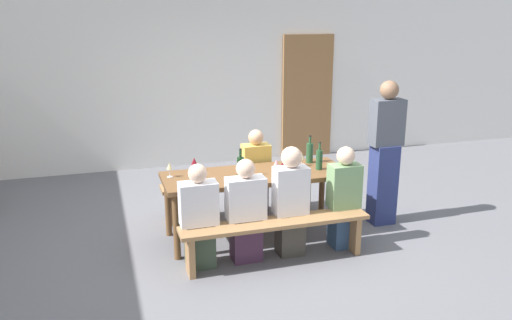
{
  "coord_description": "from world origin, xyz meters",
  "views": [
    {
      "loc": [
        -1.61,
        -5.24,
        2.47
      ],
      "look_at": [
        0.0,
        0.0,
        0.9
      ],
      "focal_mm": 36.57,
      "sensor_mm": 36.0,
      "label": 1
    }
  ],
  "objects": [
    {
      "name": "ground_plane",
      "position": [
        0.0,
        0.0,
        0.0
      ],
      "size": [
        24.0,
        24.0,
        0.0
      ],
      "primitive_type": "plane",
      "color": "slate"
    },
    {
      "name": "back_wall",
      "position": [
        0.0,
        3.18,
        1.6
      ],
      "size": [
        14.0,
        0.2,
        3.2
      ],
      "primitive_type": "cube",
      "color": "silver",
      "rests_on": "ground"
    },
    {
      "name": "wooden_door",
      "position": [
        1.86,
        3.04,
        1.05
      ],
      "size": [
        0.9,
        0.06,
        2.1
      ],
      "primitive_type": "cube",
      "color": "olive",
      "rests_on": "ground"
    },
    {
      "name": "tasting_table",
      "position": [
        0.0,
        0.0,
        0.67
      ],
      "size": [
        2.05,
        0.74,
        0.75
      ],
      "color": "brown",
      "rests_on": "ground"
    },
    {
      "name": "bench_near",
      "position": [
        0.0,
        -0.67,
        0.35
      ],
      "size": [
        1.95,
        0.3,
        0.45
      ],
      "color": "#9E7247",
      "rests_on": "ground"
    },
    {
      "name": "bench_far",
      "position": [
        0.0,
        0.67,
        0.35
      ],
      "size": [
        1.95,
        0.3,
        0.45
      ],
      "color": "#9E7247",
      "rests_on": "ground"
    },
    {
      "name": "wine_bottle_0",
      "position": [
        0.72,
        0.21,
        0.87
      ],
      "size": [
        0.08,
        0.08,
        0.33
      ],
      "color": "#234C2D",
      "rests_on": "tasting_table"
    },
    {
      "name": "wine_bottle_1",
      "position": [
        0.72,
        -0.08,
        0.87
      ],
      "size": [
        0.07,
        0.07,
        0.32
      ],
      "color": "#234C2D",
      "rests_on": "tasting_table"
    },
    {
      "name": "wine_bottle_2",
      "position": [
        -0.19,
        -0.07,
        0.87
      ],
      "size": [
        0.08,
        0.08,
        0.31
      ],
      "color": "#143319",
      "rests_on": "tasting_table"
    },
    {
      "name": "wine_glass_0",
      "position": [
        -0.93,
        0.13,
        0.87
      ],
      "size": [
        0.06,
        0.06,
        0.16
      ],
      "color": "silver",
      "rests_on": "tasting_table"
    },
    {
      "name": "wine_glass_1",
      "position": [
        -0.64,
        0.26,
        0.86
      ],
      "size": [
        0.07,
        0.07,
        0.16
      ],
      "color": "silver",
      "rests_on": "tasting_table"
    },
    {
      "name": "wine_glass_2",
      "position": [
        0.23,
        -0.22,
        0.87
      ],
      "size": [
        0.08,
        0.08,
        0.17
      ],
      "color": "silver",
      "rests_on": "tasting_table"
    },
    {
      "name": "wine_glass_3",
      "position": [
        0.22,
        -0.05,
        0.86
      ],
      "size": [
        0.07,
        0.07,
        0.15
      ],
      "color": "silver",
      "rests_on": "tasting_table"
    },
    {
      "name": "wine_glass_4",
      "position": [
        0.58,
        0.11,
        0.87
      ],
      "size": [
        0.06,
        0.06,
        0.17
      ],
      "color": "silver",
      "rests_on": "tasting_table"
    },
    {
      "name": "seated_guest_near_0",
      "position": [
        -0.75,
        -0.52,
        0.5
      ],
      "size": [
        0.37,
        0.24,
        1.07
      ],
      "rotation": [
        0.0,
        0.0,
        1.57
      ],
      "color": "#3B4A37",
      "rests_on": "ground"
    },
    {
      "name": "seated_guest_near_1",
      "position": [
        -0.27,
        -0.52,
        0.5
      ],
      "size": [
        0.39,
        0.24,
        1.07
      ],
      "rotation": [
        0.0,
        0.0,
        1.57
      ],
      "color": "#46283F",
      "rests_on": "ground"
    },
    {
      "name": "seated_guest_near_2",
      "position": [
        0.21,
        -0.52,
        0.56
      ],
      "size": [
        0.35,
        0.24,
        1.16
      ],
      "rotation": [
        0.0,
        0.0,
        1.57
      ],
      "color": "#423E35",
      "rests_on": "ground"
    },
    {
      "name": "seated_guest_near_3",
      "position": [
        0.82,
        -0.52,
        0.53
      ],
      "size": [
        0.33,
        0.24,
        1.12
      ],
      "rotation": [
        0.0,
        0.0,
        1.57
      ],
      "color": "#2F496B",
      "rests_on": "ground"
    },
    {
      "name": "seated_guest_far_0",
      "position": [
        0.16,
        0.52,
        0.53
      ],
      "size": [
        0.33,
        0.24,
        1.12
      ],
      "rotation": [
        0.0,
        0.0,
        -1.57
      ],
      "color": "#553138",
      "rests_on": "ground"
    },
    {
      "name": "standing_host",
      "position": [
        1.56,
        -0.06,
        0.84
      ],
      "size": [
        0.38,
        0.24,
        1.72
      ],
      "rotation": [
        0.0,
        0.0,
        3.14
      ],
      "color": "navy",
      "rests_on": "ground"
    }
  ]
}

